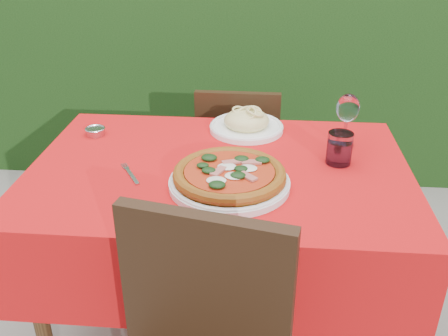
# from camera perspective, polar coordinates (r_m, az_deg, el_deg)

# --- Properties ---
(ground) EXTENTS (60.00, 60.00, 0.00)m
(ground) POSITION_cam_1_polar(r_m,az_deg,el_deg) (2.11, -0.45, -18.17)
(ground) COLOR slate
(ground) RESTS_ON ground
(hedge) EXTENTS (3.20, 0.55, 1.78)m
(hedge) POSITION_cam_1_polar(r_m,az_deg,el_deg) (3.08, 2.26, 16.36)
(hedge) COLOR black
(hedge) RESTS_ON ground
(dining_table) EXTENTS (1.26, 0.86, 0.75)m
(dining_table) POSITION_cam_1_polar(r_m,az_deg,el_deg) (1.73, -0.52, -4.24)
(dining_table) COLOR #4B3118
(dining_table) RESTS_ON ground
(chair_far) EXTENTS (0.37, 0.37, 0.82)m
(chair_far) POSITION_cam_1_polar(r_m,az_deg,el_deg) (2.36, 1.63, 1.28)
(chair_far) COLOR black
(chair_far) RESTS_ON ground
(pizza_plate) EXTENTS (0.37, 0.37, 0.07)m
(pizza_plate) POSITION_cam_1_polar(r_m,az_deg,el_deg) (1.53, 0.62, -1.03)
(pizza_plate) COLOR silver
(pizza_plate) RESTS_ON dining_table
(pasta_plate) EXTENTS (0.28, 0.28, 0.08)m
(pasta_plate) POSITION_cam_1_polar(r_m,az_deg,el_deg) (1.93, 2.59, 5.11)
(pasta_plate) COLOR white
(pasta_plate) RESTS_ON dining_table
(water_glass) EXTENTS (0.08, 0.08, 0.11)m
(water_glass) POSITION_cam_1_polar(r_m,az_deg,el_deg) (1.70, 13.04, 2.04)
(water_glass) COLOR silver
(water_glass) RESTS_ON dining_table
(wine_glass) EXTENTS (0.08, 0.08, 0.20)m
(wine_glass) POSITION_cam_1_polar(r_m,az_deg,el_deg) (1.80, 13.95, 6.42)
(wine_glass) COLOR white
(wine_glass) RESTS_ON dining_table
(fork) EXTENTS (0.11, 0.16, 0.00)m
(fork) POSITION_cam_1_polar(r_m,az_deg,el_deg) (1.62, -10.50, -0.88)
(fork) COLOR #B6B6BD
(fork) RESTS_ON dining_table
(steel_ramekin) EXTENTS (0.07, 0.07, 0.03)m
(steel_ramekin) POSITION_cam_1_polar(r_m,az_deg,el_deg) (1.95, -14.48, 4.03)
(steel_ramekin) COLOR #BBBAC2
(steel_ramekin) RESTS_ON dining_table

